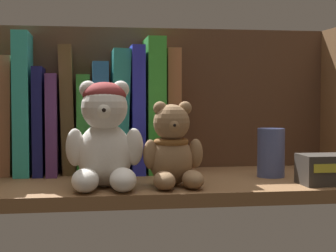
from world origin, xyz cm
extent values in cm
cube|color=brown|center=(0.00, 0.00, 1.00)|extent=(65.60, 27.92, 2.00)
cube|color=brown|center=(0.00, 14.56, 14.05)|extent=(68.00, 1.20, 28.11)
cube|color=#B7754F|center=(-25.91, 10.86, 12.12)|extent=(2.12, 10.31, 20.27)
cube|color=#35BAAA|center=(-23.20, 10.86, 14.10)|extent=(2.65, 13.87, 24.19)
cube|color=navy|center=(-20.54, 10.86, 11.18)|extent=(1.78, 13.95, 18.38)
cube|color=#5A316D|center=(-18.29, 10.86, 10.61)|extent=(1.84, 14.82, 17.21)
cube|color=brown|center=(-15.77, 10.86, 13.09)|extent=(2.82, 9.62, 22.22)
cube|color=#297A27|center=(-13.05, 10.86, 10.56)|extent=(2.25, 12.71, 17.11)
cube|color=#215E96|center=(-10.12, 10.86, 11.64)|extent=(2.65, 14.46, 19.27)
cube|color=teal|center=(-6.83, 10.86, 12.77)|extent=(3.83, 12.64, 21.64)
cube|color=#2930C2|center=(-3.76, 10.86, 13.06)|extent=(2.21, 14.35, 22.11)
cube|color=green|center=(-0.63, 10.86, 13.81)|extent=(3.09, 14.00, 23.61)
cube|color=#B56E45|center=(2.56, 10.86, 12.92)|extent=(2.35, 10.86, 21.83)
ellipsoid|color=white|center=(-9.90, -6.25, 6.79)|extent=(8.14, 7.47, 9.57)
sphere|color=white|center=(-9.92, -6.73, 13.83)|extent=(6.81, 6.81, 6.81)
sphere|color=white|center=(-12.28, -6.11, 16.48)|extent=(2.55, 2.55, 2.55)
sphere|color=white|center=(-7.52, -6.39, 16.48)|extent=(2.55, 2.55, 2.55)
sphere|color=white|center=(-10.06, -9.14, 13.42)|extent=(2.55, 2.55, 2.55)
sphere|color=black|center=(-10.12, -10.03, 13.49)|extent=(0.89, 0.89, 0.89)
ellipsoid|color=white|center=(-12.79, -10.64, 3.70)|extent=(4.19, 6.59, 3.40)
ellipsoid|color=white|center=(-7.53, -10.94, 3.70)|extent=(4.19, 6.59, 3.40)
ellipsoid|color=white|center=(-14.23, -6.48, 7.98)|extent=(2.92, 2.92, 5.53)
ellipsoid|color=white|center=(-5.62, -6.98, 7.98)|extent=(2.92, 2.92, 5.53)
ellipsoid|color=maroon|center=(-9.90, -6.25, 15.70)|extent=(6.47, 6.47, 3.74)
ellipsoid|color=#93704C|center=(0.24, -6.56, 5.86)|extent=(6.56, 6.02, 7.72)
sphere|color=#93704C|center=(0.27, -6.95, 11.54)|extent=(5.49, 5.49, 5.49)
sphere|color=#93704C|center=(-1.68, -6.72, 13.68)|extent=(2.06, 2.06, 2.06)
sphere|color=#93704C|center=(2.15, -6.41, 13.68)|extent=(2.06, 2.06, 2.06)
sphere|color=#9B754E|center=(0.43, -8.89, 11.21)|extent=(2.06, 2.06, 2.06)
sphere|color=black|center=(0.49, -9.61, 11.26)|extent=(0.72, 0.72, 0.72)
ellipsoid|color=#93704C|center=(-1.58, -10.39, 3.37)|extent=(3.50, 5.38, 2.74)
ellipsoid|color=#93704C|center=(2.65, -10.05, 3.37)|extent=(3.50, 5.38, 2.74)
ellipsoid|color=#93704C|center=(-3.19, -7.23, 6.82)|extent=(2.41, 2.41, 4.46)
ellipsoid|color=#93704C|center=(3.73, -6.66, 6.82)|extent=(2.41, 2.41, 4.46)
torus|color=brown|center=(0.24, -6.56, 8.64)|extent=(5.27, 5.27, 0.99)
cylinder|color=#4C5B99|center=(17.94, -0.02, 6.07)|extent=(4.55, 4.55, 8.15)
cube|color=#38332D|center=(24.45, -8.90, 4.29)|extent=(9.59, 5.81, 4.58)
camera|label=1|loc=(-12.80, -87.94, 15.40)|focal=58.91mm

